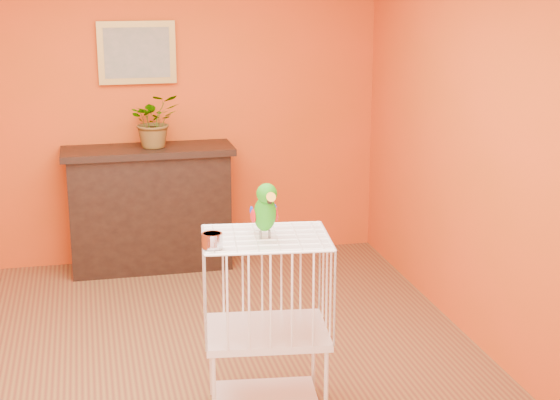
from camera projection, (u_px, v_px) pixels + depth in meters
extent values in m
plane|color=brown|center=(173.00, 375.00, 5.22)|extent=(4.50, 4.50, 0.00)
plane|color=#DF4515|center=(139.00, 108.00, 7.00)|extent=(4.00, 0.00, 4.00)
plane|color=#DF4515|center=(234.00, 318.00, 2.76)|extent=(4.00, 0.00, 4.00)
plane|color=#DF4515|center=(489.00, 151.00, 5.31)|extent=(0.00, 4.50, 4.50)
cube|color=black|center=(150.00, 212.00, 7.00)|extent=(1.28, 0.43, 0.96)
cube|color=black|center=(148.00, 151.00, 6.87)|extent=(1.37, 0.49, 0.05)
cube|color=black|center=(152.00, 218.00, 6.82)|extent=(0.90, 0.02, 0.48)
cube|color=#502B17|center=(118.00, 228.00, 6.92)|extent=(0.05, 0.19, 0.30)
cube|color=#2B5028|center=(129.00, 227.00, 6.94)|extent=(0.05, 0.19, 0.30)
cube|color=#502B17|center=(141.00, 227.00, 6.96)|extent=(0.05, 0.19, 0.30)
cube|color=#2B5028|center=(154.00, 226.00, 6.98)|extent=(0.05, 0.19, 0.30)
cube|color=#502B17|center=(167.00, 225.00, 7.01)|extent=(0.05, 0.19, 0.30)
imported|color=#26722D|center=(154.00, 125.00, 6.89)|extent=(0.44, 0.48, 0.34)
cube|color=olive|center=(137.00, 53.00, 6.86)|extent=(0.62, 0.03, 0.50)
cube|color=gray|center=(137.00, 53.00, 6.84)|extent=(0.52, 0.01, 0.40)
cube|color=white|center=(267.00, 398.00, 4.78)|extent=(0.61, 0.50, 0.02)
cube|color=white|center=(266.00, 332.00, 4.67)|extent=(0.72, 0.58, 0.04)
cube|color=white|center=(266.00, 238.00, 4.53)|extent=(0.72, 0.58, 0.01)
cylinder|color=white|center=(214.00, 396.00, 4.49)|extent=(0.02, 0.02, 0.46)
cylinder|color=white|center=(326.00, 390.00, 4.55)|extent=(0.02, 0.02, 0.46)
cylinder|color=white|center=(211.00, 358.00, 4.93)|extent=(0.02, 0.02, 0.46)
cylinder|color=white|center=(314.00, 353.00, 4.99)|extent=(0.02, 0.02, 0.46)
cylinder|color=silver|center=(212.00, 240.00, 4.33)|extent=(0.11, 0.11, 0.07)
cylinder|color=#59544C|center=(261.00, 235.00, 4.50)|extent=(0.01, 0.01, 0.04)
cylinder|color=#59544C|center=(269.00, 234.00, 4.52)|extent=(0.01, 0.01, 0.04)
ellipsoid|color=#178F0C|center=(265.00, 214.00, 4.48)|extent=(0.13, 0.18, 0.22)
ellipsoid|color=#178F0C|center=(267.00, 194.00, 4.42)|extent=(0.12, 0.12, 0.11)
cone|color=orange|center=(270.00, 198.00, 4.37)|extent=(0.06, 0.08, 0.07)
cone|color=black|center=(269.00, 201.00, 4.39)|extent=(0.03, 0.03, 0.03)
sphere|color=black|center=(261.00, 193.00, 4.39)|extent=(0.02, 0.02, 0.02)
sphere|color=black|center=(275.00, 192.00, 4.41)|extent=(0.02, 0.02, 0.02)
ellipsoid|color=#A50C0C|center=(253.00, 216.00, 4.47)|extent=(0.03, 0.07, 0.08)
ellipsoid|color=navy|center=(275.00, 214.00, 4.51)|extent=(0.03, 0.07, 0.08)
cone|color=#178F0C|center=(261.00, 223.00, 4.57)|extent=(0.08, 0.16, 0.12)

